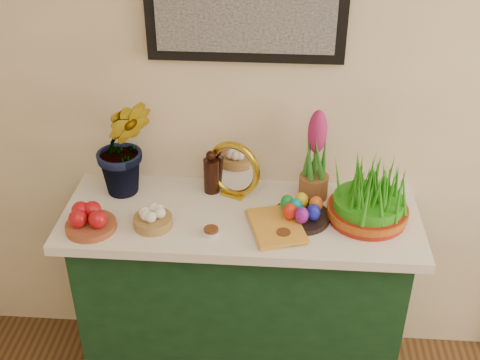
% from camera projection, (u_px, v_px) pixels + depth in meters
% --- Properties ---
extents(sideboard, '(1.30, 0.45, 0.85)m').
position_uv_depth(sideboard, '(241.00, 300.00, 2.61)').
color(sideboard, '#153C1D').
rests_on(sideboard, ground).
extents(tablecloth, '(1.40, 0.55, 0.04)m').
position_uv_depth(tablecloth, '(241.00, 216.00, 2.38)').
color(tablecloth, silver).
rests_on(tablecloth, sideboard).
extents(hyacinth_green, '(0.32, 0.29, 0.56)m').
position_uv_depth(hyacinth_green, '(122.00, 131.00, 2.35)').
color(hyacinth_green, '#2E7824').
rests_on(hyacinth_green, tablecloth).
extents(apple_bowl, '(0.20, 0.20, 0.10)m').
position_uv_depth(apple_bowl, '(90.00, 220.00, 2.25)').
color(apple_bowl, brown).
rests_on(apple_bowl, tablecloth).
extents(garlic_basket, '(0.17, 0.17, 0.08)m').
position_uv_depth(garlic_basket, '(153.00, 218.00, 2.27)').
color(garlic_basket, '#A77943').
rests_on(garlic_basket, tablecloth).
extents(vinegar_cruet, '(0.06, 0.06, 0.19)m').
position_uv_depth(vinegar_cruet, '(211.00, 174.00, 2.45)').
color(vinegar_cruet, black).
rests_on(vinegar_cruet, tablecloth).
extents(mirror, '(0.24, 0.15, 0.24)m').
position_uv_depth(mirror, '(234.00, 170.00, 2.42)').
color(mirror, gold).
rests_on(mirror, tablecloth).
extents(book, '(0.23, 0.28, 0.03)m').
position_uv_depth(book, '(252.00, 229.00, 2.24)').
color(book, gold).
rests_on(book, tablecloth).
extents(spice_dish_left, '(0.07, 0.07, 0.03)m').
position_uv_depth(spice_dish_left, '(211.00, 232.00, 2.24)').
color(spice_dish_left, silver).
rests_on(spice_dish_left, tablecloth).
extents(spice_dish_right, '(0.07, 0.07, 0.03)m').
position_uv_depth(spice_dish_right, '(283.00, 235.00, 2.22)').
color(spice_dish_right, silver).
rests_on(spice_dish_right, tablecloth).
extents(egg_plate, '(0.27, 0.27, 0.09)m').
position_uv_depth(egg_plate, '(301.00, 212.00, 2.30)').
color(egg_plate, black).
rests_on(egg_plate, tablecloth).
extents(hyacinth_pink, '(0.12, 0.12, 0.39)m').
position_uv_depth(hyacinth_pink, '(315.00, 159.00, 2.37)').
color(hyacinth_pink, brown).
rests_on(hyacinth_pink, tablecloth).
extents(wheatgrass_sabzeh, '(0.31, 0.31, 0.25)m').
position_uv_depth(wheatgrass_sabzeh, '(369.00, 194.00, 2.27)').
color(wheatgrass_sabzeh, maroon).
rests_on(wheatgrass_sabzeh, tablecloth).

